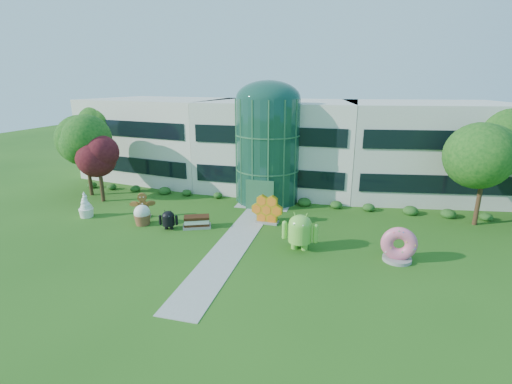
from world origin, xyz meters
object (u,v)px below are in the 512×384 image
(android_green, at_px, (300,229))
(android_black, at_px, (168,219))
(donut, at_px, (399,244))
(gingerbread, at_px, (143,205))

(android_green, xyz_separation_m, android_black, (-10.59, 0.95, -0.60))
(android_black, relative_size, donut, 0.74)
(donut, distance_m, gingerbread, 20.69)
(gingerbread, bearing_deg, android_green, -36.15)
(android_green, bearing_deg, donut, 1.02)
(android_green, relative_size, android_black, 1.67)
(android_green, bearing_deg, gingerbread, 170.18)
(android_black, distance_m, donut, 17.10)
(android_black, bearing_deg, donut, -16.19)
(donut, bearing_deg, android_black, 177.94)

